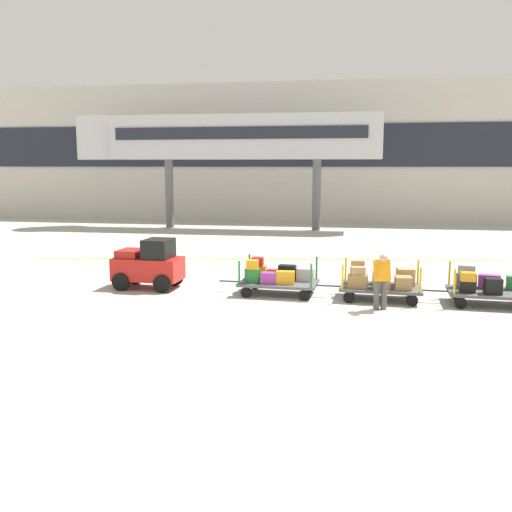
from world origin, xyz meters
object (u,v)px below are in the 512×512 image
(baggage_cart_lead, at_px, (276,277))
(baggage_cart_middle, at_px, (380,281))
(baggage_cart_tail, at_px, (487,287))
(baggage_tug, at_px, (149,265))
(baggage_handler, at_px, (381,279))

(baggage_cart_lead, height_order, baggage_cart_middle, same)
(baggage_cart_lead, relative_size, baggage_cart_tail, 1.00)
(baggage_tug, height_order, baggage_handler, baggage_tug)
(baggage_cart_lead, bearing_deg, baggage_cart_tail, -2.88)
(baggage_cart_middle, relative_size, baggage_cart_tail, 1.00)
(baggage_cart_lead, xyz_separation_m, baggage_cart_middle, (3.07, -0.17, 0.03))
(baggage_cart_lead, bearing_deg, baggage_cart_middle, -3.26)
(baggage_tug, distance_m, baggage_cart_middle, 7.15)
(baggage_cart_middle, height_order, baggage_handler, baggage_handler)
(baggage_tug, xyz_separation_m, baggage_cart_tail, (10.04, -0.49, -0.25))
(baggage_cart_middle, relative_size, baggage_handler, 1.94)
(baggage_tug, bearing_deg, baggage_cart_middle, -2.91)
(baggage_cart_tail, bearing_deg, baggage_tug, 177.22)
(baggage_tug, relative_size, baggage_cart_middle, 0.71)
(baggage_tug, xyz_separation_m, baggage_cart_lead, (4.07, -0.19, -0.23))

